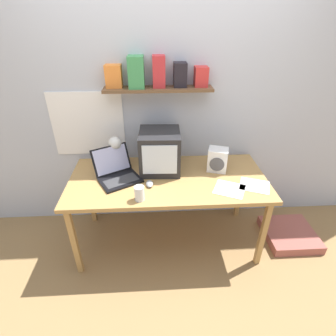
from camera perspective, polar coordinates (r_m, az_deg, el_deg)
name	(u,v)px	position (r m, az deg, el deg)	size (l,w,h in m)	color
ground_plane	(168,239)	(2.79, 0.00, -15.19)	(12.00, 12.00, 0.00)	#957247
back_wall	(164,101)	(2.51, -0.77, 14.46)	(5.60, 0.24, 2.60)	silver
corner_desk	(168,183)	(2.35, 0.00, -3.31)	(1.73, 0.80, 0.75)	#AF8348
crt_monitor	(160,151)	(2.36, -1.79, 3.68)	(0.37, 0.38, 0.37)	#232326
laptop	(116,171)	(2.33, -11.16, -0.69)	(0.46, 0.47, 0.25)	black
desk_lamp	(115,146)	(2.43, -11.37, 4.81)	(0.12, 0.19, 0.31)	silver
juice_glass	(139,194)	(2.04, -6.24, -5.63)	(0.08, 0.08, 0.12)	white
space_heater	(218,160)	(2.42, 10.74, 1.79)	(0.21, 0.18, 0.21)	white
computer_mouse	(150,184)	(2.21, -4.03, -3.44)	(0.06, 0.11, 0.03)	gray
printed_handout	(229,189)	(2.23, 13.23, -4.49)	(0.31, 0.30, 0.00)	white
open_notebook	(255,186)	(2.33, 18.33, -3.64)	(0.30, 0.28, 0.00)	silver
floor_cushion	(289,234)	(3.04, 24.87, -12.93)	(0.49, 0.49, 0.09)	#A2564C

